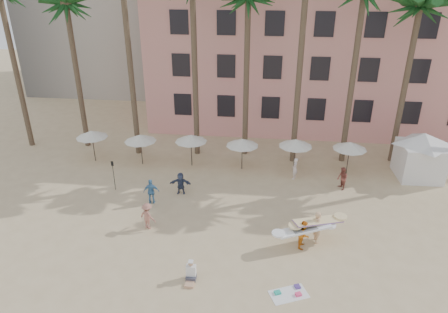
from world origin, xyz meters
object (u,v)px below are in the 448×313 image
Objects in this scene: carrier_yellow at (318,225)px; carrier_white at (304,233)px; pink_hotel at (335,39)px; cabana at (421,151)px.

carrier_yellow is 0.99m from carrier_white.
carrier_yellow is at bearing 36.64° from carrier_white.
carrier_white is (-3.81, -22.84, -7.10)m from pink_hotel.
carrier_white is (-0.78, -0.58, -0.18)m from carrier_yellow.
pink_hotel is 11.25× the size of carrier_white.
cabana is (5.16, -13.23, -5.93)m from pink_hotel.
carrier_yellow is at bearing -132.18° from cabana.
pink_hotel is 11.96× the size of carrier_yellow.
cabana is 1.49× the size of carrier_white.
carrier_yellow is (-3.02, -22.26, -6.92)m from pink_hotel.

